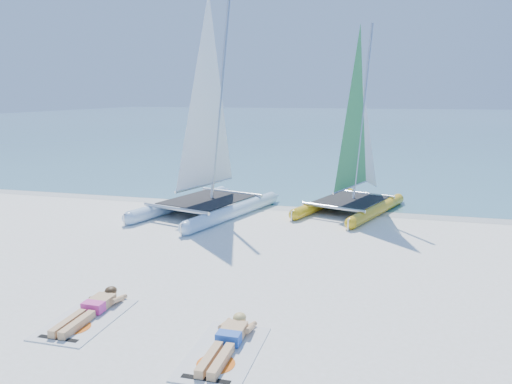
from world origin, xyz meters
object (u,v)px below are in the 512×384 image
towel_a (86,319)px  sunbather_a (92,308)px  towel_b (224,353)px  sunbather_b (228,340)px  catamaran_yellow (358,150)px  catamaran_blue (208,146)px

towel_a → sunbather_a: bearing=90.0°
towel_b → sunbather_b: 0.22m
catamaran_yellow → sunbather_a: catamaran_yellow is taller
catamaran_blue → sunbather_b: 9.02m
sunbather_a → catamaran_yellow: bearing=67.8°
catamaran_blue → catamaran_yellow: catamaran_blue is taller
towel_a → catamaran_blue: bearing=95.1°
towel_a → sunbather_b: sunbather_b is taller
catamaran_blue → catamaran_yellow: bearing=37.7°
sunbather_b → towel_a: bearing=174.3°
catamaran_blue → sunbather_a: bearing=-68.6°
catamaran_yellow → towel_b: (-1.22, -10.12, -1.96)m
towel_b → sunbather_a: bearing=166.2°
catamaran_blue → towel_b: (3.34, -8.32, -2.15)m
catamaran_blue → towel_a: 8.18m
catamaran_blue → sunbather_a: (0.70, -7.67, -2.04)m
catamaran_blue → towel_b: 9.22m
towel_a → sunbather_a: 0.22m
catamaran_yellow → towel_a: catamaran_yellow is taller
sunbather_a → towel_b: bearing=-13.8°
towel_a → catamaran_yellow: bearing=68.2°
catamaran_yellow → towel_a: size_ratio=3.38×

